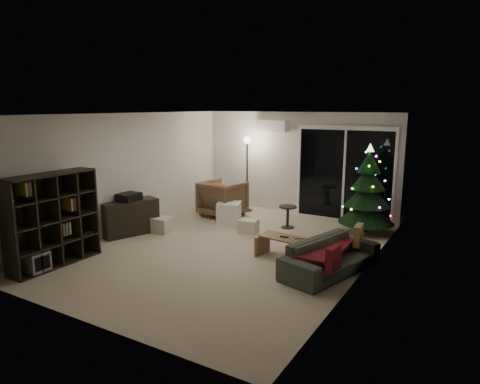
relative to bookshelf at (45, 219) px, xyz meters
The scene contains 18 objects.
room 4.56m from the bookshelf, 53.50° to the left, with size 6.50×7.51×2.60m.
bookshelf is the anchor object (origin of this frame).
media_cabinet 1.98m from the bookshelf, 90.00° to the left, with size 0.43×1.16×0.72m, color black.
stereo 1.93m from the bookshelf, 90.00° to the left, with size 0.37×0.43×0.15m, color black.
armchair 4.29m from the bookshelf, 78.67° to the left, with size 0.92×0.95×0.87m, color brown.
ottoman 4.02m from the bookshelf, 71.23° to the left, with size 0.52×0.52×0.46m, color silver.
cardboard_box_a 2.48m from the bookshelf, 78.86° to the left, with size 0.45×0.34×0.32m, color beige.
cardboard_box_b 3.94m from the bookshelf, 57.80° to the left, with size 0.40×0.30×0.28m, color beige.
side_table 4.86m from the bookshelf, 56.92° to the left, with size 0.39×0.39×0.49m, color black.
floor_lamp 5.07m from the bookshelf, 77.56° to the left, with size 0.29×0.29×1.84m, color black.
sofa 4.78m from the bookshelf, 25.32° to the left, with size 1.85×0.72×0.54m, color #4A4D49.
sofa_throw 4.68m from the bookshelf, 25.85° to the left, with size 0.58×1.33×0.04m, color maroon.
cushion_a 5.29m from the bookshelf, 30.54° to the left, with size 0.11×0.36×0.36m, color olive.
cushion_b 4.76m from the bookshelf, 16.92° to the left, with size 0.11×0.36×0.36m, color maroon.
coffee_table 4.22m from the bookshelf, 32.30° to the left, with size 1.22×0.43×0.39m, color olive, non-canonical shape.
remote_a 4.07m from the bookshelf, 33.43° to the left, with size 0.15×0.05×0.02m, color black.
remote_b 4.31m from the bookshelf, 32.15° to the left, with size 0.14×0.04×0.02m, color slate.
christmas_tree 6.22m from the bookshelf, 47.44° to the left, with size 1.17×1.17×1.88m, color #133D1A.
Camera 1 is at (4.11, -6.49, 2.65)m, focal length 32.00 mm.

